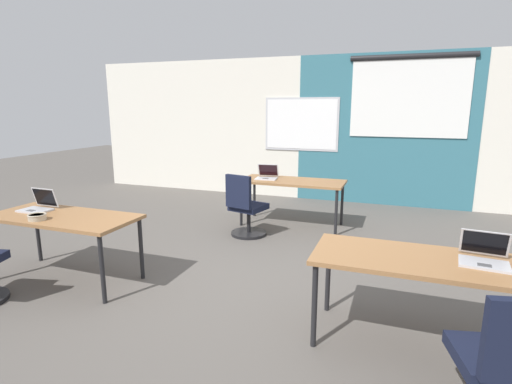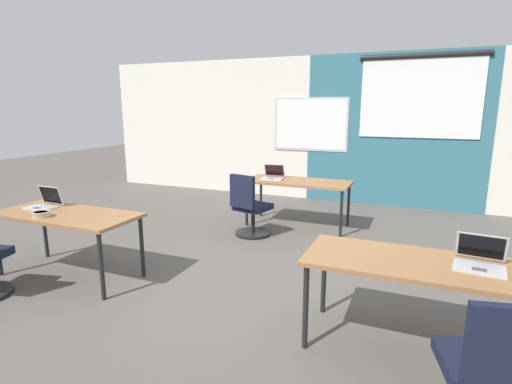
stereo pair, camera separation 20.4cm
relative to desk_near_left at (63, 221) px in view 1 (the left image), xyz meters
name	(u,v)px [view 1 (the left image)]	position (x,y,z in m)	size (l,w,h in m)	color
ground_plane	(238,281)	(1.75, 0.60, -0.66)	(24.00, 24.00, 0.00)	#56514C
back_wall_assembly	(321,129)	(1.79, 4.80, 0.75)	(10.00, 0.27, 2.80)	silver
desk_near_left	(63,221)	(0.00, 0.00, 0.00)	(1.60, 0.70, 0.72)	olive
desk_near_right	(420,266)	(3.50, 0.00, 0.00)	(1.60, 0.70, 0.72)	olive
desk_far_center	(292,184)	(1.75, 2.80, 0.00)	(1.60, 0.70, 0.72)	olive
laptop_near_left_end	(39,206)	(-0.42, 0.09, 0.11)	(0.34, 0.30, 0.23)	#B7B7BC
laptop_near_right_end	(484,256)	(3.93, 0.07, 0.11)	(0.36, 0.35, 0.22)	#B7B7BC
chair_near_right_end	(500,374)	(3.91, -0.77, -0.28)	(0.53, 0.58, 0.92)	black
laptop_far_left	(267,176)	(1.33, 2.81, 0.11)	(0.36, 0.36, 0.22)	silver
chair_far_left	(246,211)	(1.27, 2.04, -0.28)	(0.53, 0.59, 0.92)	black
snack_bowl	(37,217)	(-0.10, -0.22, 0.10)	(0.18, 0.18, 0.06)	tan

